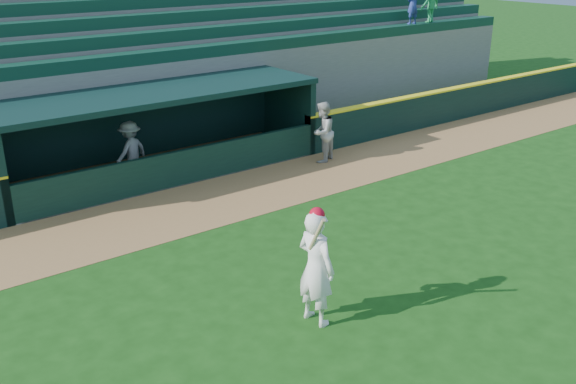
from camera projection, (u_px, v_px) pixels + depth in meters
name	position (u px, v px, depth m)	size (l,w,h in m)	color
ground	(335.00, 274.00, 13.03)	(120.00, 120.00, 0.00)	#154010
warning_track	(212.00, 202.00, 16.68)	(40.00, 3.00, 0.01)	olive
field_wall_right	(465.00, 102.00, 24.56)	(15.50, 0.30, 1.20)	black
wall_stripe_right	(467.00, 86.00, 24.33)	(15.50, 0.32, 0.06)	yellow
dugout_player_front	(322.00, 132.00, 19.47)	(0.90, 0.70, 1.86)	#ACACA7
dugout_player_inside	(131.00, 151.00, 17.98)	(1.10, 0.63, 1.70)	#A3A39E
dugout	(155.00, 126.00, 18.50)	(9.40, 2.80, 2.46)	slate
stands	(92.00, 67.00, 21.53)	(34.50, 6.25, 7.56)	slate
batter_at_plate	(316.00, 266.00, 11.05)	(0.60, 0.90, 2.20)	white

